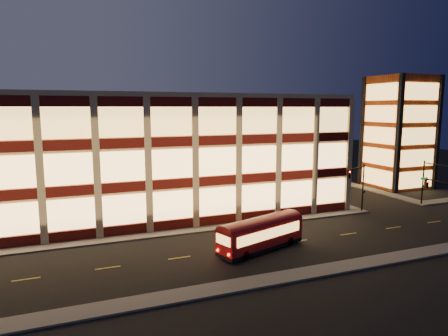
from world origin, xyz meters
name	(u,v)px	position (x,y,z in m)	size (l,w,h in m)	color
ground	(183,235)	(0.00, 0.00, 0.00)	(200.00, 200.00, 0.00)	black
sidewalk_office_south	(152,235)	(-3.00, 1.00, 0.07)	(54.00, 2.00, 0.15)	#514F4C
sidewalk_office_east	(291,188)	(23.00, 17.00, 0.07)	(2.00, 30.00, 0.15)	#514F4C
sidewalk_tower_west	(346,183)	(34.00, 17.00, 0.07)	(2.00, 30.00, 0.15)	#514F4C
sidewalk_near	(232,286)	(0.00, -13.00, 0.07)	(100.00, 2.00, 0.15)	#514F4C
office_building	(128,150)	(-2.91, 16.91, 7.25)	(50.45, 30.45, 14.50)	tan
stair_tower	(399,132)	(39.95, 11.95, 8.99)	(8.60, 8.60, 18.00)	#8C3814
traffic_signal_far	(358,181)	(22.21, 0.24, 4.11)	(3.79, 1.87, 6.00)	black
traffic_signal_right	(432,176)	(33.50, -0.62, 4.10)	(1.20, 4.37, 6.00)	black
traffic_signal_near	(447,199)	(23.50, -11.03, 4.13)	(0.32, 4.45, 6.00)	black
trolley_bus	(261,232)	(5.52, -6.74, 1.69)	(9.23, 4.98, 3.04)	#9F080A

